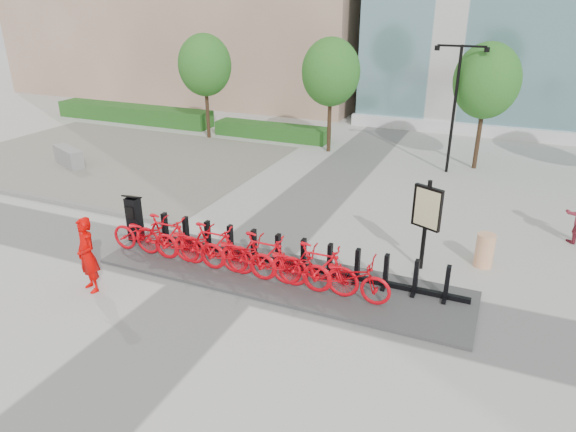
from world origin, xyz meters
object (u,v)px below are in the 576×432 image
at_px(construction_barrel, 485,250).
at_px(jersey_barrier, 69,157).
at_px(map_sign, 427,212).
at_px(worker_red, 87,255).
at_px(kiosk, 134,218).
at_px(bike_0, 145,235).

distance_m(construction_barrel, jersey_barrier, 17.12).
relative_size(jersey_barrier, map_sign, 0.80).
xyz_separation_m(worker_red, jersey_barrier, (-8.25, 7.54, -0.57)).
bearing_deg(map_sign, kiosk, -142.83).
distance_m(worker_red, jersey_barrier, 11.20).
bearing_deg(construction_barrel, kiosk, -165.09).
relative_size(construction_barrel, jersey_barrier, 0.47).
relative_size(bike_0, kiosk, 1.48).
height_order(jersey_barrier, map_sign, map_sign).
height_order(kiosk, worker_red, worker_red).
height_order(worker_red, construction_barrel, worker_red).
bearing_deg(jersey_barrier, map_sign, 12.19).
bearing_deg(bike_0, worker_red, 177.43).
bearing_deg(map_sign, jersey_barrier, -166.91).
height_order(bike_0, kiosk, kiosk).
relative_size(kiosk, jersey_barrier, 0.73).
bearing_deg(construction_barrel, bike_0, -160.25).
bearing_deg(kiosk, jersey_barrier, 143.86).
xyz_separation_m(worker_red, map_sign, (7.20, 4.30, 0.67)).
xyz_separation_m(bike_0, worker_red, (-0.09, -2.00, 0.31)).
bearing_deg(construction_barrel, worker_red, -149.63).
relative_size(bike_0, worker_red, 1.12).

